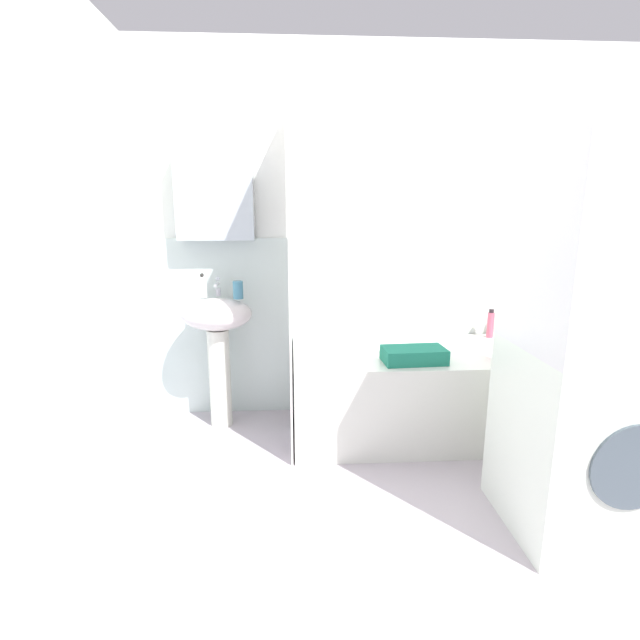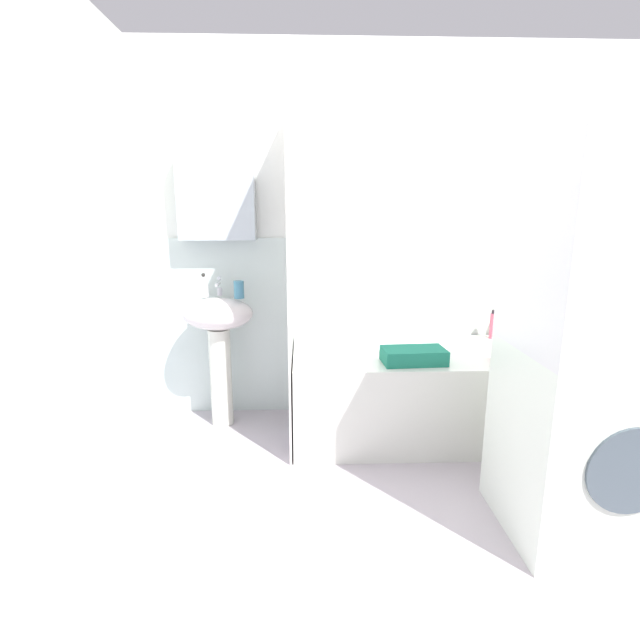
% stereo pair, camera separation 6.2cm
% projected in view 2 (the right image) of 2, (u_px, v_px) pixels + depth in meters
% --- Properties ---
extents(ground_plane, '(4.80, 5.60, 0.04)m').
position_uv_depth(ground_plane, '(412.00, 521.00, 2.20)').
color(ground_plane, '#B9AEB6').
extents(wall_back_tiled, '(3.60, 0.18, 2.40)m').
position_uv_depth(wall_back_tiled, '(367.00, 247.00, 3.17)').
color(wall_back_tiled, white).
rests_on(wall_back_tiled, ground_plane).
extents(wall_left_tiled, '(0.07, 1.81, 2.40)m').
position_uv_depth(wall_left_tiled, '(72.00, 267.00, 2.22)').
color(wall_left_tiled, white).
rests_on(wall_left_tiled, ground_plane).
extents(sink, '(0.44, 0.34, 0.84)m').
position_uv_depth(sink, '(219.00, 333.00, 3.02)').
color(sink, silver).
rests_on(sink, ground_plane).
extents(faucet, '(0.03, 0.12, 0.12)m').
position_uv_depth(faucet, '(219.00, 286.00, 3.04)').
color(faucet, silver).
rests_on(faucet, sink).
extents(soap_dispenser, '(0.05, 0.05, 0.15)m').
position_uv_depth(soap_dispenser, '(204.00, 286.00, 3.00)').
color(soap_dispenser, white).
rests_on(soap_dispenser, sink).
extents(toothbrush_cup, '(0.06, 0.06, 0.11)m').
position_uv_depth(toothbrush_cup, '(239.00, 290.00, 2.96)').
color(toothbrush_cup, teal).
rests_on(toothbrush_cup, sink).
extents(bathtub, '(1.54, 0.75, 0.54)m').
position_uv_depth(bathtub, '(418.00, 393.00, 2.97)').
color(bathtub, silver).
rests_on(bathtub, ground_plane).
extents(shower_curtain, '(0.01, 0.75, 2.00)m').
position_uv_depth(shower_curtain, '(290.00, 277.00, 2.77)').
color(shower_curtain, white).
rests_on(shower_curtain, ground_plane).
extents(shampoo_bottle, '(0.05, 0.05, 0.24)m').
position_uv_depth(shampoo_bottle, '(510.00, 322.00, 3.18)').
color(shampoo_bottle, gold).
rests_on(shampoo_bottle, bathtub).
extents(body_wash_bottle, '(0.04, 0.04, 0.19)m').
position_uv_depth(body_wash_bottle, '(493.00, 325.00, 3.18)').
color(body_wash_bottle, '#CF546F').
rests_on(body_wash_bottle, bathtub).
extents(towel_folded, '(0.36, 0.21, 0.08)m').
position_uv_depth(towel_folded, '(414.00, 356.00, 2.68)').
color(towel_folded, '#1E775D').
rests_on(towel_folded, bathtub).
extents(washer_dryer_stack, '(0.63, 0.60, 1.64)m').
position_uv_depth(washer_dryer_stack, '(596.00, 351.00, 1.94)').
color(washer_dryer_stack, white).
rests_on(washer_dryer_stack, ground_plane).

